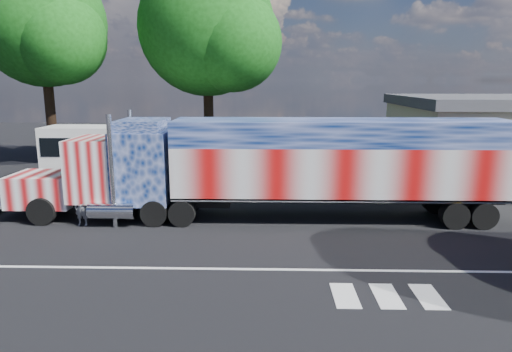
{
  "coord_description": "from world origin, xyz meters",
  "views": [
    {
      "loc": [
        0.54,
        -17.11,
        6.12
      ],
      "look_at": [
        0.0,
        3.0,
        1.9
      ],
      "focal_mm": 32.0,
      "sensor_mm": 36.0,
      "label": 1
    }
  ],
  "objects_px": {
    "tree_nw_a": "(44,25)",
    "tree_n_mid": "(209,28)",
    "semi_truck": "(277,165)",
    "woman": "(82,207)",
    "coach_bus": "(145,154)"
  },
  "relations": [
    {
      "from": "tree_nw_a",
      "to": "tree_n_mid",
      "type": "height_order",
      "value": "tree_n_mid"
    },
    {
      "from": "semi_truck",
      "to": "woman",
      "type": "relative_size",
      "value": 13.66
    },
    {
      "from": "semi_truck",
      "to": "tree_nw_a",
      "type": "xyz_separation_m",
      "value": [
        -16.09,
        13.01,
        7.48
      ]
    },
    {
      "from": "semi_truck",
      "to": "tree_n_mid",
      "type": "xyz_separation_m",
      "value": [
        -4.58,
        13.23,
        7.23
      ]
    },
    {
      "from": "coach_bus",
      "to": "tree_n_mid",
      "type": "height_order",
      "value": "tree_n_mid"
    },
    {
      "from": "woman",
      "to": "coach_bus",
      "type": "bearing_deg",
      "value": 87.96
    },
    {
      "from": "semi_truck",
      "to": "coach_bus",
      "type": "height_order",
      "value": "semi_truck"
    },
    {
      "from": "woman",
      "to": "tree_nw_a",
      "type": "height_order",
      "value": "tree_nw_a"
    },
    {
      "from": "semi_truck",
      "to": "tree_n_mid",
      "type": "distance_m",
      "value": 15.75
    },
    {
      "from": "tree_nw_a",
      "to": "tree_n_mid",
      "type": "distance_m",
      "value": 11.52
    },
    {
      "from": "semi_truck",
      "to": "tree_n_mid",
      "type": "relative_size",
      "value": 1.55
    },
    {
      "from": "semi_truck",
      "to": "tree_n_mid",
      "type": "bearing_deg",
      "value": 109.09
    },
    {
      "from": "tree_nw_a",
      "to": "semi_truck",
      "type": "bearing_deg",
      "value": -38.96
    },
    {
      "from": "semi_truck",
      "to": "coach_bus",
      "type": "relative_size",
      "value": 1.9
    },
    {
      "from": "coach_bus",
      "to": "tree_n_mid",
      "type": "relative_size",
      "value": 0.82
    }
  ]
}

